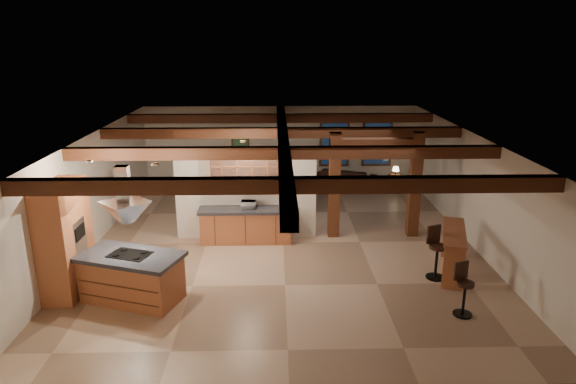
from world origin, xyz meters
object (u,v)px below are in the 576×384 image
object	(u,v)px
dining_table	(280,196)
bar_counter	(453,244)
kitchen_island	(132,277)
sofa	(346,177)

from	to	relation	value
dining_table	bar_counter	xyz separation A→B (m)	(3.96, -5.12, 0.37)
kitchen_island	dining_table	xyz separation A→B (m)	(3.15, 6.27, -0.19)
dining_table	kitchen_island	bearing A→B (deg)	-122.73
sofa	bar_counter	xyz separation A→B (m)	(1.51, -7.40, 0.38)
sofa	bar_counter	distance (m)	7.56
bar_counter	dining_table	bearing A→B (deg)	127.73
kitchen_island	sofa	xyz separation A→B (m)	(5.61, 8.55, -0.20)
kitchen_island	dining_table	distance (m)	7.02
dining_table	bar_counter	distance (m)	6.49
bar_counter	sofa	bearing A→B (deg)	101.50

